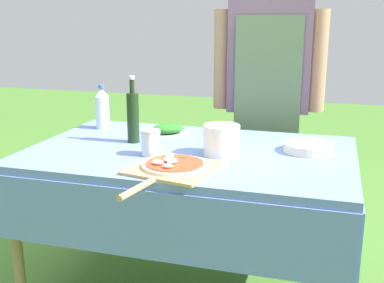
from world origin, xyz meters
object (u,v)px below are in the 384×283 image
Objects in this scene: water_bottle at (102,108)px; sauce_jar at (151,144)px; mixing_tub at (221,140)px; plate_stack at (308,147)px; prep_table at (190,167)px; herb_container at (168,129)px; person_cook at (268,84)px; pizza_on_peel at (173,167)px; oil_bottle at (133,116)px.

sauce_jar is (0.44, -0.41, -0.06)m from water_bottle.
mixing_tub is at bearing -23.59° from water_bottle.
sauce_jar reaches higher than plate_stack.
sauce_jar is (-0.14, -0.13, 0.13)m from prep_table.
herb_container is 1.48× the size of mixing_tub.
herb_container is (-0.44, -0.48, -0.19)m from person_cook.
prep_table is 6.24× the size of water_bottle.
person_cook is at bearing 113.86° from plate_stack.
oil_bottle is at bearing 142.83° from pizza_on_peel.
pizza_on_peel is 2.51× the size of plate_stack.
mixing_tub is at bearing -39.68° from herb_container.
plate_stack is (1.10, -0.16, -0.09)m from water_bottle.
oil_bottle reaches higher than sauce_jar.
plate_stack is at bearing 20.96° from sauce_jar.
sauce_jar reaches higher than prep_table.
mixing_tub is 0.72× the size of plate_stack.
person_cook reaches higher than water_bottle.
prep_table is at bearing -52.45° from herb_container.
person_cook is 0.96m from sauce_jar.
oil_bottle reaches higher than water_bottle.
water_bottle is 0.60m from sauce_jar.
water_bottle is at bearing 153.99° from prep_table.
prep_table is 2.65× the size of pizza_on_peel.
herb_container is at bearing 98.05° from sauce_jar.
oil_bottle is at bearing -39.27° from water_bottle.
sauce_jar is (-0.16, 0.18, 0.04)m from pizza_on_peel.
sauce_jar is (-0.29, -0.09, -0.02)m from mixing_tub.
herb_container is at bearing 169.77° from plate_stack.
prep_table is 6.66× the size of plate_stack.
person_cook reaches higher than plate_stack.
plate_stack is (0.82, 0.07, -0.11)m from oil_bottle.
water_bottle is 1.11m from plate_stack.
person_cook is at bearing 50.89° from oil_bottle.
oil_bottle reaches higher than prep_table.
plate_stack is at bearing -10.23° from herb_container.
oil_bottle reaches higher than pizza_on_peel.
pizza_on_peel is at bearing -44.52° from water_bottle.
prep_table is at bearing 66.02° from person_cook.
person_cook is at bearing 88.84° from pizza_on_peel.
person_cook is at bearing 83.05° from mixing_tub.
sauce_jar is (0.05, -0.38, 0.02)m from herb_container.
herb_container is at bearing 42.26° from person_cook.
mixing_tub is at bearing -13.82° from prep_table.
water_bottle is 0.80m from mixing_tub.
prep_table is 0.88× the size of person_cook.
pizza_on_peel reaches higher than prep_table.
oil_bottle is 2.83× the size of sauce_jar.
pizza_on_peel reaches higher than plate_stack.
plate_stack is (0.71, -0.13, -0.01)m from herb_container.
sauce_jar is (-0.66, -0.25, 0.03)m from plate_stack.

